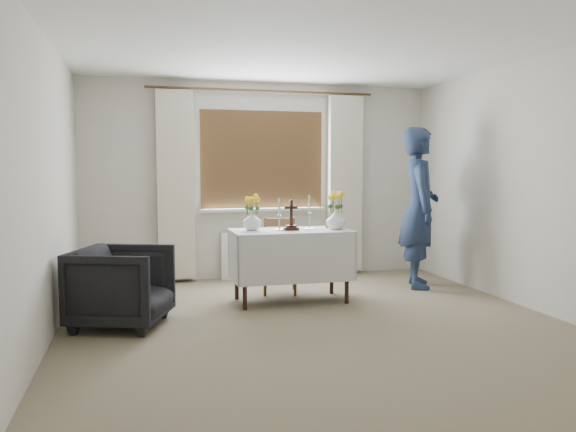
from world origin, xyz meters
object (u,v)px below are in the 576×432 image
object	(u,v)px
person	(419,208)
flower_vase_right	(336,220)
flower_vase_left	(252,221)
altar_table	(291,266)
armchair	(122,287)
wooden_cross	(291,215)
wooden_chair	(280,256)

from	to	relation	value
person	flower_vase_right	bearing A→B (deg)	127.67
flower_vase_left	altar_table	bearing A→B (deg)	-10.90
armchair	flower_vase_left	size ratio (longest dim) A/B	3.90
armchair	wooden_cross	bearing A→B (deg)	-53.88
wooden_chair	flower_vase_left	distance (m)	0.69
armchair	flower_vase_left	bearing A→B (deg)	-45.49
person	wooden_cross	distance (m)	1.71
armchair	wooden_cross	distance (m)	1.86
altar_table	flower_vase_left	bearing A→B (deg)	169.10
wooden_chair	wooden_cross	world-z (taller)	wooden_cross
armchair	flower_vase_right	world-z (taller)	flower_vase_right
altar_table	person	world-z (taller)	person
wooden_cross	flower_vase_left	distance (m)	0.41
armchair	flower_vase_right	distance (m)	2.29
person	wooden_cross	xyz separation A→B (m)	(-1.67, -0.37, -0.02)
person	flower_vase_right	distance (m)	1.25
person	flower_vase_left	xyz separation A→B (m)	(-2.06, -0.27, -0.08)
wooden_chair	armchair	world-z (taller)	wooden_chair
flower_vase_left	flower_vase_right	size ratio (longest dim) A/B	0.96
armchair	wooden_chair	bearing A→B (deg)	-40.59
armchair	flower_vase_left	xyz separation A→B (m)	(1.30, 0.60, 0.50)
wooden_chair	wooden_cross	distance (m)	0.68
flower_vase_right	armchair	bearing A→B (deg)	-167.94
armchair	person	bearing A→B (deg)	-55.85
armchair	flower_vase_left	world-z (taller)	flower_vase_left
altar_table	flower_vase_right	size ratio (longest dim) A/B	5.90
flower_vase_left	armchair	bearing A→B (deg)	-155.18
armchair	wooden_cross	xyz separation A→B (m)	(1.70, 0.50, 0.56)
wooden_chair	flower_vase_right	bearing A→B (deg)	-32.26
wooden_cross	flower_vase_right	bearing A→B (deg)	-0.81
person	flower_vase_left	world-z (taller)	person
wooden_chair	armchair	bearing A→B (deg)	-137.18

